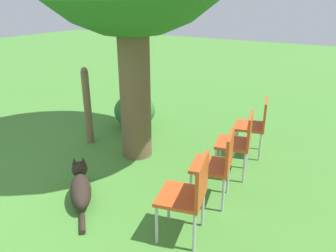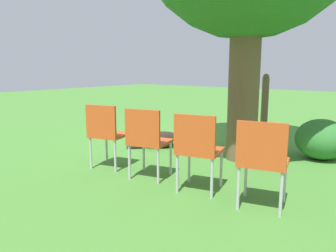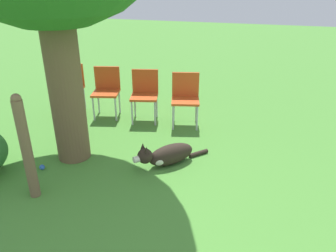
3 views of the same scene
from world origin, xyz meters
name	(u,v)px [view 1 (image 1 of 3)]	position (x,y,z in m)	size (l,w,h in m)	color
ground_plane	(69,169)	(0.00, 0.00, 0.00)	(30.00, 30.00, 0.00)	#478433
dog	(81,187)	(0.66, -0.42, 0.15)	(0.85, 0.83, 0.38)	#2D231C
fence_post	(87,106)	(-0.37, 0.83, 0.61)	(0.11, 0.11, 1.22)	brown
red_chair_0	(189,192)	(2.03, -0.35, 0.50)	(0.51, 0.53, 0.85)	#D14C1E
red_chair_1	(218,162)	(2.02, 0.35, 0.50)	(0.51, 0.53, 0.85)	#D14C1E
red_chair_2	(239,140)	(2.02, 1.05, 0.50)	(0.51, 0.53, 0.85)	#D14C1E
red_chair_3	(256,123)	(2.01, 1.75, 0.50)	(0.51, 0.53, 0.85)	#D14C1E
tennis_ball	(124,141)	(0.11, 1.08, 0.03)	(0.07, 0.07, 0.07)	blue
low_shrub	(135,111)	(-0.18, 1.77, 0.29)	(0.73, 0.73, 0.59)	#337533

